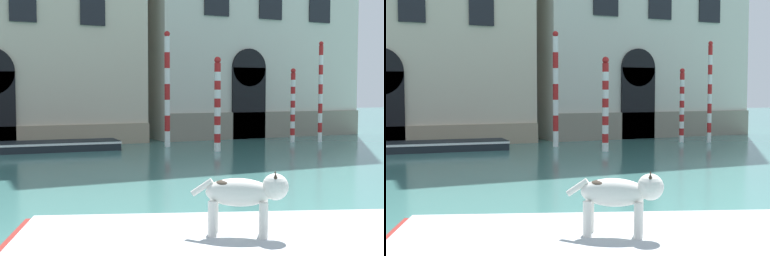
# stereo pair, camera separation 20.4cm
# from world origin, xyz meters

# --- Properties ---
(boat_foreground) EXTENTS (8.65, 4.97, 0.57)m
(boat_foreground) POSITION_xyz_m (1.74, 6.25, 0.31)
(boat_foreground) COLOR maroon
(boat_foreground) RESTS_ON ground_plane
(dog_on_deck) EXTENTS (0.97, 0.69, 0.73)m
(dog_on_deck) POSITION_xyz_m (0.31, 6.61, 1.05)
(dog_on_deck) COLOR silver
(dog_on_deck) RESTS_ON boat_foreground
(boat_moored_near_palazzo) EXTENTS (6.40, 1.94, 0.36)m
(boat_moored_near_palazzo) POSITION_xyz_m (0.07, 21.65, 0.19)
(boat_moored_near_palazzo) COLOR black
(boat_moored_near_palazzo) RESTS_ON ground_plane
(mooring_pole_0) EXTENTS (0.24, 0.24, 3.47)m
(mooring_pole_0) POSITION_xyz_m (6.29, 18.93, 1.75)
(mooring_pole_0) COLOR white
(mooring_pole_0) RESTS_ON ground_plane
(mooring_pole_1) EXTENTS (0.19, 0.19, 4.38)m
(mooring_pole_1) POSITION_xyz_m (12.09, 20.41, 2.21)
(mooring_pole_1) COLOR white
(mooring_pole_1) RESTS_ON ground_plane
(mooring_pole_2) EXTENTS (0.21, 0.21, 3.21)m
(mooring_pole_2) POSITION_xyz_m (10.95, 20.84, 1.62)
(mooring_pole_2) COLOR white
(mooring_pole_2) RESTS_ON ground_plane
(mooring_pole_3) EXTENTS (0.23, 0.23, 4.59)m
(mooring_pole_3) POSITION_xyz_m (5.23, 21.24, 2.31)
(mooring_pole_3) COLOR white
(mooring_pole_3) RESTS_ON ground_plane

